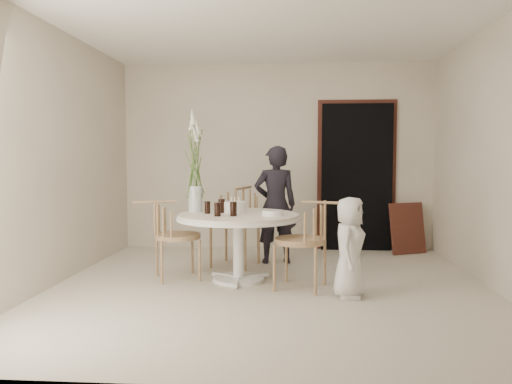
# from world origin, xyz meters

# --- Properties ---
(ground) EXTENTS (4.50, 4.50, 0.00)m
(ground) POSITION_xyz_m (0.00, 0.00, 0.00)
(ground) COLOR beige
(ground) RESTS_ON ground
(room_shell) EXTENTS (4.50, 4.50, 4.50)m
(room_shell) POSITION_xyz_m (0.00, 0.00, 1.62)
(room_shell) COLOR white
(room_shell) RESTS_ON ground
(doorway) EXTENTS (1.00, 0.10, 2.10)m
(doorway) POSITION_xyz_m (1.15, 2.19, 1.05)
(doorway) COLOR black
(doorway) RESTS_ON ground
(door_trim) EXTENTS (1.12, 0.03, 2.22)m
(door_trim) POSITION_xyz_m (1.15, 2.23, 1.11)
(door_trim) COLOR #572A1D
(door_trim) RESTS_ON ground
(table) EXTENTS (1.33, 1.33, 0.73)m
(table) POSITION_xyz_m (-0.35, 0.25, 0.62)
(table) COLOR white
(table) RESTS_ON ground
(picture_frame) EXTENTS (0.55, 0.36, 0.71)m
(picture_frame) POSITION_xyz_m (1.83, 1.95, 0.35)
(picture_frame) COLOR #572A1D
(picture_frame) RESTS_ON ground
(chair_far) EXTENTS (0.64, 0.67, 0.97)m
(chair_far) POSITION_xyz_m (-0.43, 1.12, 0.63)
(chair_far) COLOR tan
(chair_far) RESTS_ON ground
(chair_right) EXTENTS (0.62, 0.60, 0.91)m
(chair_right) POSITION_xyz_m (0.43, -0.05, 0.59)
(chair_right) COLOR tan
(chair_right) RESTS_ON ground
(chair_left) EXTENTS (0.63, 0.61, 0.88)m
(chair_left) POSITION_xyz_m (-1.14, 0.25, 0.57)
(chair_left) COLOR tan
(chair_left) RESTS_ON ground
(girl) EXTENTS (0.60, 0.45, 1.48)m
(girl) POSITION_xyz_m (0.01, 1.21, 0.74)
(girl) COLOR black
(girl) RESTS_ON ground
(boy) EXTENTS (0.43, 0.54, 0.96)m
(boy) POSITION_xyz_m (0.77, -0.30, 0.48)
(boy) COLOR white
(boy) RESTS_ON ground
(birthday_cake) EXTENTS (0.25, 0.25, 0.17)m
(birthday_cake) POSITION_xyz_m (-0.41, 0.39, 0.79)
(birthday_cake) COLOR silver
(birthday_cake) RESTS_ON table
(cola_tumbler_a) EXTENTS (0.08, 0.08, 0.14)m
(cola_tumbler_a) POSITION_xyz_m (-0.54, 0.03, 0.80)
(cola_tumbler_a) COLOR black
(cola_tumbler_a) RESTS_ON table
(cola_tumbler_b) EXTENTS (0.08, 0.08, 0.15)m
(cola_tumbler_b) POSITION_xyz_m (-0.38, 0.05, 0.81)
(cola_tumbler_b) COLOR black
(cola_tumbler_b) RESTS_ON table
(cola_tumbler_c) EXTENTS (0.08, 0.08, 0.13)m
(cola_tumbler_c) POSITION_xyz_m (-0.69, 0.26, 0.80)
(cola_tumbler_c) COLOR black
(cola_tumbler_c) RESTS_ON table
(cola_tumbler_d) EXTENTS (0.09, 0.09, 0.15)m
(cola_tumbler_d) POSITION_xyz_m (-0.55, 0.35, 0.81)
(cola_tumbler_d) COLOR black
(cola_tumbler_d) RESTS_ON table
(plate_stack) EXTENTS (0.28, 0.28, 0.06)m
(plate_stack) POSITION_xyz_m (0.02, 0.12, 0.76)
(plate_stack) COLOR white
(plate_stack) RESTS_ON table
(flower_vase) EXTENTS (0.15, 0.15, 1.15)m
(flower_vase) POSITION_xyz_m (-0.85, 0.42, 1.24)
(flower_vase) COLOR silver
(flower_vase) RESTS_ON table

